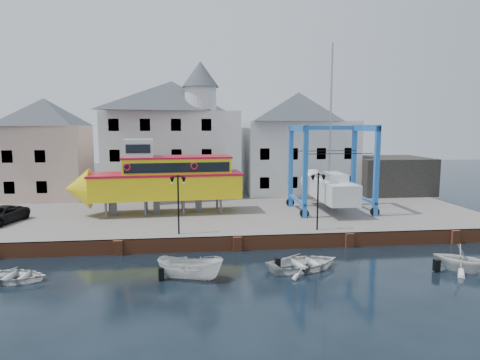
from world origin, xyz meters
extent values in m
plane|color=black|center=(0.00, 0.00, 0.00)|extent=(140.00, 140.00, 0.00)
cube|color=#625D59|center=(0.00, 11.00, 0.50)|extent=(44.00, 22.00, 1.00)
cube|color=brown|center=(0.00, 0.12, 0.50)|extent=(44.00, 0.25, 1.00)
cube|color=brown|center=(-8.00, -0.05, 0.50)|extent=(0.60, 0.36, 1.00)
cube|color=brown|center=(0.00, -0.05, 0.50)|extent=(0.60, 0.36, 1.00)
cube|color=brown|center=(8.00, -0.05, 0.50)|extent=(0.60, 0.36, 1.00)
cube|color=brown|center=(16.00, -0.05, 0.50)|extent=(0.60, 0.36, 1.00)
cube|color=#C5A895|center=(-18.00, 18.00, 4.75)|extent=(8.00, 7.00, 7.50)
pyramid|color=#3E4448|center=(-18.00, 18.00, 9.90)|extent=(8.00, 7.00, 2.80)
cube|color=black|center=(-20.50, 14.54, 2.60)|extent=(1.00, 0.08, 1.20)
cube|color=black|center=(-17.50, 14.54, 2.60)|extent=(1.00, 0.08, 1.20)
cube|color=black|center=(-20.50, 14.54, 5.60)|extent=(1.00, 0.08, 1.20)
cube|color=black|center=(-17.50, 14.54, 5.60)|extent=(1.00, 0.08, 1.20)
cube|color=silver|center=(-5.00, 18.50, 5.50)|extent=(14.00, 8.00, 9.00)
pyramid|color=#3E4448|center=(-5.00, 18.50, 11.60)|extent=(14.00, 8.00, 3.20)
cube|color=black|center=(-10.50, 14.54, 2.60)|extent=(1.00, 0.08, 1.20)
cube|color=black|center=(-7.50, 14.54, 2.60)|extent=(1.00, 0.08, 1.20)
cube|color=black|center=(-4.50, 14.54, 2.60)|extent=(1.00, 0.08, 1.20)
cube|color=black|center=(-1.50, 14.54, 2.60)|extent=(1.00, 0.08, 1.20)
cube|color=black|center=(-10.50, 14.54, 5.60)|extent=(1.00, 0.08, 1.20)
cube|color=black|center=(-7.50, 14.54, 5.60)|extent=(1.00, 0.08, 1.20)
cube|color=black|center=(-4.50, 14.54, 5.60)|extent=(1.00, 0.08, 1.20)
cube|color=black|center=(-1.50, 14.54, 5.60)|extent=(1.00, 0.08, 1.20)
cube|color=black|center=(-10.50, 14.54, 8.60)|extent=(1.00, 0.08, 1.20)
cube|color=black|center=(-7.50, 14.54, 8.60)|extent=(1.00, 0.08, 1.20)
cube|color=black|center=(-4.50, 14.54, 8.60)|extent=(1.00, 0.08, 1.20)
cube|color=black|center=(-1.50, 14.54, 8.60)|extent=(1.00, 0.08, 1.20)
cylinder|color=silver|center=(-2.00, 16.10, 11.20)|extent=(3.20, 3.20, 2.40)
cone|color=#3E4448|center=(-2.00, 16.10, 13.70)|extent=(3.80, 3.80, 2.60)
cube|color=silver|center=(9.00, 19.00, 5.00)|extent=(12.00, 8.00, 8.00)
pyramid|color=#3E4448|center=(9.00, 19.00, 10.60)|extent=(12.00, 8.00, 3.20)
cube|color=black|center=(4.50, 15.04, 2.60)|extent=(1.00, 0.08, 1.20)
cube|color=black|center=(7.50, 15.04, 2.60)|extent=(1.00, 0.08, 1.20)
cube|color=black|center=(10.50, 15.04, 2.60)|extent=(1.00, 0.08, 1.20)
cube|color=black|center=(13.50, 15.04, 2.60)|extent=(1.00, 0.08, 1.20)
cube|color=black|center=(4.50, 15.04, 5.60)|extent=(1.00, 0.08, 1.20)
cube|color=black|center=(7.50, 15.04, 5.60)|extent=(1.00, 0.08, 1.20)
cube|color=black|center=(10.50, 15.04, 5.60)|extent=(1.00, 0.08, 1.20)
cube|color=black|center=(13.50, 15.04, 5.60)|extent=(1.00, 0.08, 1.20)
cube|color=black|center=(19.00, 17.00, 3.00)|extent=(8.00, 7.00, 4.00)
cylinder|color=black|center=(-4.00, 1.20, 3.00)|extent=(0.12, 0.12, 4.00)
cube|color=black|center=(-4.00, 1.20, 5.05)|extent=(0.90, 0.06, 0.06)
sphere|color=black|center=(-4.00, 1.20, 5.12)|extent=(0.16, 0.16, 0.16)
cone|color=black|center=(-4.40, 1.20, 4.78)|extent=(0.32, 0.32, 0.45)
sphere|color=silver|center=(-4.40, 1.20, 4.60)|extent=(0.18, 0.18, 0.18)
cone|color=black|center=(-3.60, 1.20, 4.78)|extent=(0.32, 0.32, 0.45)
sphere|color=silver|center=(-3.60, 1.20, 4.60)|extent=(0.18, 0.18, 0.18)
cylinder|color=black|center=(6.00, 1.20, 3.00)|extent=(0.12, 0.12, 4.00)
cube|color=black|center=(6.00, 1.20, 5.05)|extent=(0.90, 0.06, 0.06)
sphere|color=black|center=(6.00, 1.20, 5.12)|extent=(0.16, 0.16, 0.16)
cone|color=black|center=(5.60, 1.20, 4.78)|extent=(0.32, 0.32, 0.45)
sphere|color=silver|center=(5.60, 1.20, 4.60)|extent=(0.18, 0.18, 0.18)
cone|color=black|center=(6.40, 1.20, 4.78)|extent=(0.32, 0.32, 0.45)
sphere|color=silver|center=(6.40, 1.20, 4.60)|extent=(0.18, 0.18, 0.18)
cylinder|color=#59595E|center=(-10.05, 6.92, 1.68)|extent=(0.21, 0.21, 1.35)
cylinder|color=#59595E|center=(-10.21, 9.44, 1.68)|extent=(0.21, 0.21, 1.35)
cylinder|color=#59595E|center=(-6.90, 7.12, 1.68)|extent=(0.21, 0.21, 1.35)
cylinder|color=#59595E|center=(-7.06, 9.64, 1.68)|extent=(0.21, 0.21, 1.35)
cylinder|color=#59595E|center=(-3.75, 7.32, 1.68)|extent=(0.21, 0.21, 1.35)
cylinder|color=#59595E|center=(-3.91, 9.84, 1.68)|extent=(0.21, 0.21, 1.35)
cylinder|color=#59595E|center=(-0.60, 7.52, 1.68)|extent=(0.21, 0.21, 1.35)
cylinder|color=#59595E|center=(-0.76, 10.04, 1.68)|extent=(0.21, 0.21, 1.35)
cube|color=#59595E|center=(-9.68, 8.21, 1.68)|extent=(0.57, 0.48, 1.35)
cube|color=#59595E|center=(-6.08, 8.44, 1.68)|extent=(0.57, 0.48, 1.35)
cube|color=#59595E|center=(-2.48, 8.66, 1.68)|extent=(0.57, 0.48, 1.35)
cube|color=#EBE106|center=(-5.18, 8.49, 3.34)|extent=(12.81, 4.21, 1.98)
cone|color=#EBE106|center=(-12.47, 8.03, 3.34)|extent=(2.20, 3.54, 3.43)
cube|color=red|center=(-5.18, 8.49, 4.43)|extent=(13.09, 4.37, 0.20)
cube|color=#EBE106|center=(-4.28, 8.55, 5.06)|extent=(9.19, 3.63, 1.44)
cube|color=black|center=(-4.18, 6.99, 5.10)|extent=(8.64, 0.60, 0.81)
cube|color=black|center=(-4.38, 10.11, 5.10)|extent=(8.64, 0.60, 0.81)
cube|color=red|center=(-4.28, 8.55, 5.86)|extent=(9.38, 3.73, 0.16)
cube|color=silver|center=(-7.43, 8.35, 6.60)|extent=(2.49, 2.49, 1.64)
cube|color=black|center=(-7.35, 7.15, 6.67)|extent=(1.97, 0.18, 0.72)
torus|color=red|center=(-8.23, 6.68, 5.24)|extent=(0.64, 0.17, 0.63)
torus|color=red|center=(-2.83, 7.02, 5.24)|extent=(0.64, 0.17, 0.63)
cube|color=#257DC3|center=(6.13, 5.25, 4.76)|extent=(0.38, 0.38, 7.53)
cylinder|color=black|center=(6.13, 5.25, 1.38)|extent=(0.75, 0.27, 0.75)
cube|color=#257DC3|center=(6.11, 10.25, 4.76)|extent=(0.38, 0.38, 7.53)
cylinder|color=black|center=(6.11, 10.25, 1.38)|extent=(0.75, 0.27, 0.75)
cube|color=#257DC3|center=(12.20, 5.26, 4.76)|extent=(0.38, 0.38, 7.53)
cylinder|color=black|center=(12.20, 5.26, 1.38)|extent=(0.75, 0.27, 0.75)
cube|color=#257DC3|center=(12.19, 10.26, 4.76)|extent=(0.38, 0.38, 7.53)
cylinder|color=black|center=(12.19, 10.26, 1.38)|extent=(0.75, 0.27, 0.75)
cube|color=#257DC3|center=(6.12, 7.75, 8.34)|extent=(0.39, 5.38, 0.53)
cube|color=#257DC3|center=(6.12, 7.75, 2.08)|extent=(0.28, 5.38, 0.23)
cube|color=#257DC3|center=(12.20, 7.76, 8.34)|extent=(0.39, 5.38, 0.53)
cube|color=#257DC3|center=(12.20, 7.76, 2.08)|extent=(0.28, 5.38, 0.23)
cube|color=#257DC3|center=(9.15, 10.25, 8.34)|extent=(6.45, 0.40, 0.38)
cube|color=silver|center=(9.16, 7.75, 2.94)|extent=(2.50, 8.07, 1.72)
cone|color=silver|center=(9.14, 12.54, 2.94)|extent=(2.48, 1.73, 2.47)
cube|color=#59595E|center=(9.16, 7.75, 1.70)|extent=(0.26, 1.94, 0.75)
cube|color=silver|center=(9.16, 7.22, 4.12)|extent=(1.73, 3.23, 0.65)
cylinder|color=#99999E|center=(9.16, 8.29, 9.71)|extent=(0.16, 0.16, 11.83)
cube|color=black|center=(9.16, 5.82, 6.23)|extent=(5.85, 0.14, 0.05)
cube|color=black|center=(9.15, 9.69, 6.23)|extent=(5.85, 0.14, 0.05)
imported|color=black|center=(-17.87, 6.09, 1.65)|extent=(3.38, 5.13, 1.31)
imported|color=silver|center=(-3.22, -5.11, 0.00)|extent=(4.11, 2.55, 1.49)
imported|color=silver|center=(3.57, -4.18, 0.00)|extent=(5.22, 4.29, 0.94)
imported|color=silver|center=(12.83, -5.58, 0.00)|extent=(4.28, 4.25, 1.71)
imported|color=silver|center=(-13.04, -4.27, 0.00)|extent=(4.19, 3.29, 0.79)
camera|label=1|loc=(-3.09, -28.41, 8.66)|focal=32.00mm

